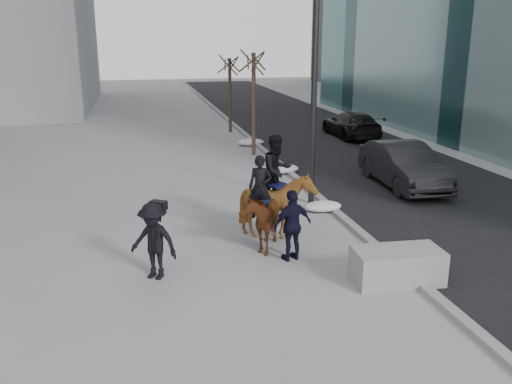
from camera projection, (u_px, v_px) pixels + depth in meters
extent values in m
plane|color=gray|center=(267.00, 267.00, 12.74)|extent=(120.00, 120.00, 0.00)
cube|color=black|center=(369.00, 161.00, 23.59)|extent=(8.00, 90.00, 0.01)
cube|color=gray|center=(280.00, 164.00, 22.74)|extent=(0.25, 90.00, 0.12)
cube|color=gray|center=(397.00, 266.00, 11.85)|extent=(1.97, 1.06, 0.77)
imported|color=black|center=(403.00, 165.00, 19.41)|extent=(1.87, 4.84, 1.57)
imported|color=black|center=(351.00, 124.00, 29.08)|extent=(1.98, 4.76, 1.37)
imported|color=#4C1B0F|center=(261.00, 218.00, 13.76)|extent=(1.45, 2.01, 1.55)
imported|color=black|center=(260.00, 187.00, 13.68)|extent=(0.69, 0.58, 1.62)
cube|color=#101B3C|center=(260.00, 200.00, 13.78)|extent=(0.65, 0.70, 0.06)
imported|color=#533110|center=(278.00, 205.00, 14.40)|extent=(2.01, 2.10, 1.81)
imported|color=black|center=(277.00, 170.00, 14.29)|extent=(1.13, 1.03, 1.89)
cube|color=black|center=(277.00, 185.00, 14.40)|extent=(0.67, 0.71, 0.06)
imported|color=black|center=(292.00, 225.00, 12.93)|extent=(1.11, 0.70, 1.75)
cylinder|color=#C95F0B|center=(284.00, 208.00, 13.36)|extent=(0.04, 0.18, 0.07)
imported|color=black|center=(154.00, 241.00, 11.93)|extent=(1.30, 1.17, 1.75)
cube|color=black|center=(158.00, 205.00, 11.99)|extent=(0.42, 0.38, 0.20)
cylinder|color=black|center=(315.00, 61.00, 16.42)|extent=(0.18, 0.18, 9.00)
ellipsoid|color=silver|center=(251.00, 142.00, 26.95)|extent=(1.33, 0.84, 0.34)
ellipsoid|color=silver|center=(323.00, 206.00, 16.80)|extent=(1.18, 0.75, 0.30)
ellipsoid|color=silver|center=(281.00, 169.00, 21.46)|extent=(1.39, 0.88, 0.35)
ellipsoid|color=silver|center=(383.00, 260.00, 12.77)|extent=(1.20, 0.76, 0.30)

